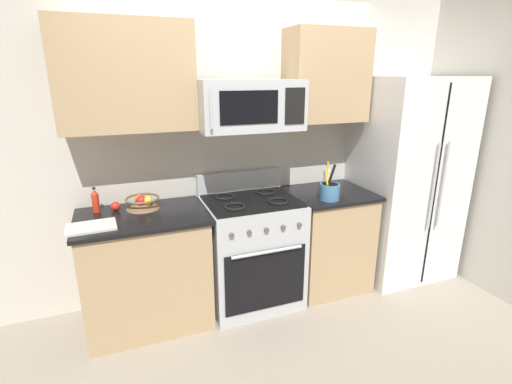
{
  "coord_description": "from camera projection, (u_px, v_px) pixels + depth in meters",
  "views": [
    {
      "loc": [
        -1.0,
        -2.04,
        1.9
      ],
      "look_at": [
        -0.01,
        0.56,
        1.03
      ],
      "focal_mm": 26.4,
      "sensor_mm": 36.0,
      "label": 1
    }
  ],
  "objects": [
    {
      "name": "wall_back",
      "position": [
        236.0,
        146.0,
        3.3
      ],
      "size": [
        8.0,
        0.1,
        2.6
      ],
      "primitive_type": "cube",
      "color": "beige",
      "rests_on": "ground"
    },
    {
      "name": "range_oven",
      "position": [
        251.0,
        250.0,
        3.2
      ],
      "size": [
        0.76,
        0.69,
        1.09
      ],
      "color": "#B2B5BA",
      "rests_on": "ground"
    },
    {
      "name": "bottle_hot_sauce",
      "position": [
        95.0,
        201.0,
        2.82
      ],
      "size": [
        0.05,
        0.05,
        0.19
      ],
      "color": "red",
      "rests_on": "counter_left"
    },
    {
      "name": "ground_plane",
      "position": [
        284.0,
        349.0,
        2.73
      ],
      "size": [
        16.0,
        16.0,
        0.0
      ],
      "primitive_type": "plane",
      "color": "gray"
    },
    {
      "name": "refrigerator",
      "position": [
        405.0,
        180.0,
        3.58
      ],
      "size": [
        0.89,
        0.76,
        1.89
      ],
      "color": "silver",
      "rests_on": "ground"
    },
    {
      "name": "utensil_crock",
      "position": [
        330.0,
        191.0,
        3.1
      ],
      "size": [
        0.16,
        0.16,
        0.32
      ],
      "color": "teal",
      "rests_on": "counter_right"
    },
    {
      "name": "counter_left",
      "position": [
        147.0,
        270.0,
        2.91
      ],
      "size": [
        0.95,
        0.65,
        0.91
      ],
      "color": "tan",
      "rests_on": "ground"
    },
    {
      "name": "bottle_vinegar",
      "position": [
        327.0,
        178.0,
        3.37
      ],
      "size": [
        0.06,
        0.06,
        0.24
      ],
      "color": "silver",
      "rests_on": "counter_right"
    },
    {
      "name": "upper_cabinets_left",
      "position": [
        126.0,
        77.0,
        2.64
      ],
      "size": [
        0.94,
        0.34,
        0.76
      ],
      "color": "tan"
    },
    {
      "name": "fruit_basket",
      "position": [
        143.0,
        202.0,
        2.89
      ],
      "size": [
        0.26,
        0.26,
        0.12
      ],
      "color": "brown",
      "rests_on": "counter_left"
    },
    {
      "name": "counter_right",
      "position": [
        327.0,
        239.0,
        3.46
      ],
      "size": [
        0.7,
        0.65,
        0.91
      ],
      "color": "tan",
      "rests_on": "ground"
    },
    {
      "name": "cutting_board",
      "position": [
        91.0,
        227.0,
        2.54
      ],
      "size": [
        0.33,
        0.24,
        0.02
      ],
      "primitive_type": "cube",
      "rotation": [
        0.0,
        0.0,
        0.05
      ],
      "color": "silver",
      "rests_on": "counter_left"
    },
    {
      "name": "microwave",
      "position": [
        249.0,
        105.0,
        2.87
      ],
      "size": [
        0.8,
        0.44,
        0.38
      ],
      "color": "#B2B5BA"
    },
    {
      "name": "upper_cabinets_right",
      "position": [
        326.0,
        76.0,
        3.19
      ],
      "size": [
        0.69,
        0.34,
        0.76
      ],
      "color": "tan"
    },
    {
      "name": "apple_loose",
      "position": [
        115.0,
        206.0,
        2.86
      ],
      "size": [
        0.07,
        0.07,
        0.07
      ],
      "primitive_type": "sphere",
      "color": "red",
      "rests_on": "counter_left"
    }
  ]
}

